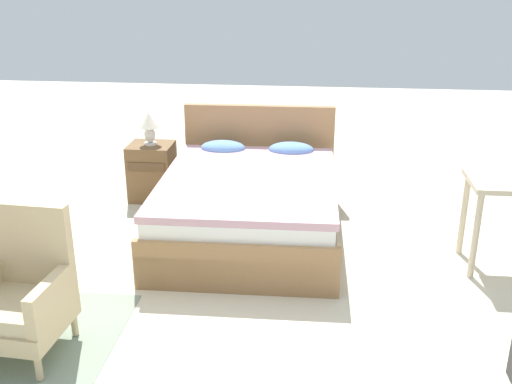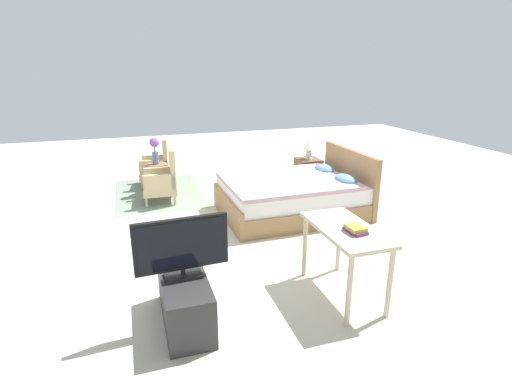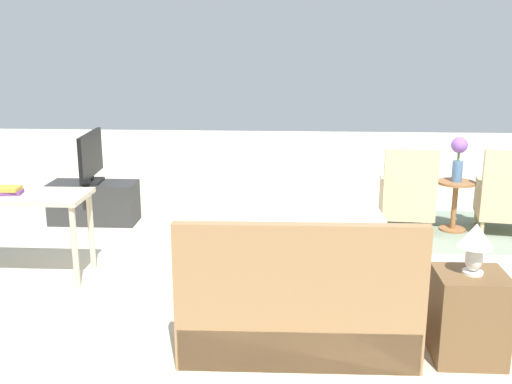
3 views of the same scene
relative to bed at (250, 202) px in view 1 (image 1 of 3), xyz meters
name	(u,v)px [view 1 (image 1 of 3)]	position (x,y,z in m)	size (l,w,h in m)	color
ground_plane	(258,289)	(0.17, -1.02, -0.30)	(16.00, 16.00, 0.00)	beige
bed	(250,202)	(0.00, 0.00, 0.00)	(1.56, 2.14, 0.96)	#997047
armchair_by_window_right	(22,295)	(-1.20, -1.89, 0.08)	(0.58, 0.58, 0.92)	#CCB284
nightstand	(152,171)	(-1.10, 0.75, -0.01)	(0.44, 0.41, 0.58)	brown
table_lamp	(149,124)	(-1.10, 0.75, 0.50)	(0.22, 0.22, 0.33)	silver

